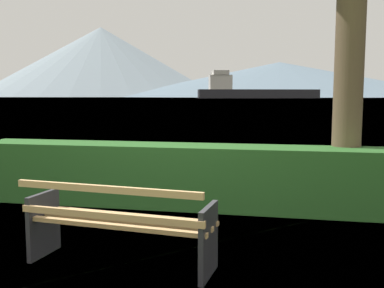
# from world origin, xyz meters

# --- Properties ---
(ground_plane) EXTENTS (1400.00, 1400.00, 0.00)m
(ground_plane) POSITION_xyz_m (0.00, 0.00, 0.00)
(ground_plane) COLOR #567A38
(water_surface) EXTENTS (620.00, 620.00, 0.00)m
(water_surface) POSITION_xyz_m (0.00, 307.82, 0.00)
(water_surface) COLOR #7A99A8
(water_surface) RESTS_ON ground_plane
(park_bench) EXTENTS (1.94, 0.77, 0.87)m
(park_bench) POSITION_xyz_m (-0.01, -0.06, 0.43)
(park_bench) COLOR tan
(park_bench) RESTS_ON ground_plane
(hedge_row) EXTENTS (6.35, 0.76, 0.94)m
(hedge_row) POSITION_xyz_m (0.00, 2.42, 0.47)
(hedge_row) COLOR #285B23
(hedge_row) RESTS_ON ground_plane
(cargo_ship_large) EXTENTS (71.32, 29.27, 16.14)m
(cargo_ship_large) POSITION_xyz_m (-16.31, 257.17, 4.51)
(cargo_ship_large) COLOR #232328
(cargo_ship_large) RESTS_ON water_surface
(distant_hills) EXTENTS (869.92, 446.88, 89.39)m
(distant_hills) POSITION_xyz_m (62.98, 562.02, 38.94)
(distant_hills) COLOR gray
(distant_hills) RESTS_ON ground_plane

